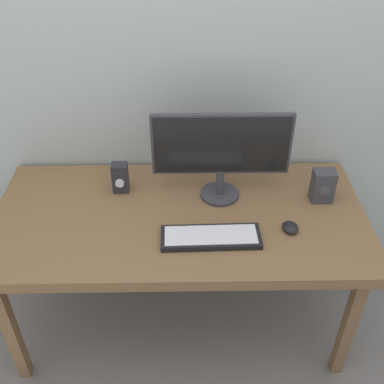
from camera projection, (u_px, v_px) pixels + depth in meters
The scene contains 7 objects.
ground_plane at pixel (182, 317), 2.43m from camera, with size 6.00×6.00×0.00m, color slate.
desk at pixel (180, 224), 2.04m from camera, with size 1.63×0.79×0.71m.
monitor at pixel (221, 150), 1.98m from camera, with size 0.60×0.18×0.41m.
keyboard_primary at pixel (211, 237), 1.87m from camera, with size 0.41×0.15×0.03m.
mouse at pixel (290, 227), 1.91m from camera, with size 0.07×0.08×0.03m, color black.
speaker_right at pixel (323, 186), 2.05m from camera, with size 0.10×0.08×0.15m.
audio_controller at pixel (120, 178), 2.10m from camera, with size 0.07×0.07×0.14m.
Camera 1 is at (0.03, -1.55, 1.99)m, focal length 42.99 mm.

